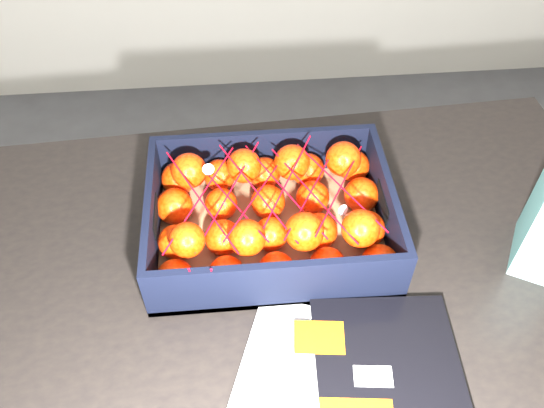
{
  "coord_description": "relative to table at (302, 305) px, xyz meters",
  "views": [
    {
      "loc": [
        0.14,
        -0.38,
        1.52
      ],
      "look_at": [
        0.19,
        0.22,
        0.86
      ],
      "focal_mm": 37.02,
      "sensor_mm": 36.0,
      "label": 1
    }
  ],
  "objects": [
    {
      "name": "produce_crate",
      "position": [
        -0.05,
        0.09,
        0.13
      ],
      "size": [
        0.41,
        0.31,
        0.11
      ],
      "color": "#935F44",
      "rests_on": "table"
    },
    {
      "name": "table",
      "position": [
        0.0,
        0.0,
        0.0
      ],
      "size": [
        1.24,
        0.87,
        0.75
      ],
      "color": "black",
      "rests_on": "ground"
    },
    {
      "name": "magazine_stack",
      "position": [
        0.05,
        -0.21,
        0.11
      ],
      "size": [
        0.38,
        0.33,
        0.02
      ],
      "color": "silver",
      "rests_on": "table"
    },
    {
      "name": "mesh_net",
      "position": [
        -0.06,
        0.08,
        0.2
      ],
      "size": [
        0.34,
        0.27,
        0.09
      ],
      "color": "#B40617",
      "rests_on": "clementine_heap"
    },
    {
      "name": "clementine_heap",
      "position": [
        -0.05,
        0.09,
        0.16
      ],
      "size": [
        0.4,
        0.29,
        0.11
      ],
      "color": "#FF2D05",
      "rests_on": "produce_crate"
    },
    {
      "name": "room_shell",
      "position": [
        -0.24,
        -0.16,
        0.6
      ],
      "size": [
        3.54,
        3.54,
        2.5
      ],
      "color": "beige",
      "rests_on": "ground"
    }
  ]
}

